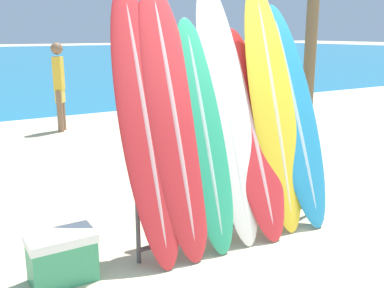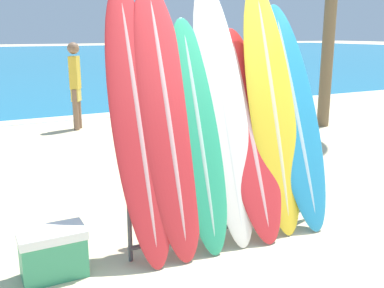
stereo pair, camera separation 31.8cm
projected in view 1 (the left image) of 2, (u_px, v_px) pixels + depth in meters
ground_plane at (308, 258)px, 4.11m from camera, size 160.00×160.00×0.00m
surfboard_rack at (233, 197)px, 4.45m from camera, size 2.11×0.04×0.78m
surfboard_slot_0 at (146, 124)px, 3.92m from camera, size 0.50×0.87×2.46m
surfboard_slot_1 at (173, 120)px, 4.05m from camera, size 0.54×0.91×2.49m
surfboard_slot_2 at (204, 135)px, 4.19m from camera, size 0.49×0.80×2.16m
surfboard_slot_3 at (227, 111)px, 4.36m from camera, size 0.51×0.90×2.53m
surfboard_slot_4 at (252, 132)px, 4.51m from camera, size 0.57×0.89×2.07m
surfboard_slot_5 at (273, 107)px, 4.63m from camera, size 0.56×0.84×2.52m
surfboard_slot_6 at (295, 114)px, 4.81m from camera, size 0.58×0.97×2.32m
person_near_water at (170, 90)px, 8.16m from camera, size 0.28×0.31×1.81m
person_mid_beach at (59, 84)px, 9.18m from camera, size 0.28×0.31×1.81m
cooler_box at (62, 257)px, 3.70m from camera, size 0.54×0.33×0.42m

